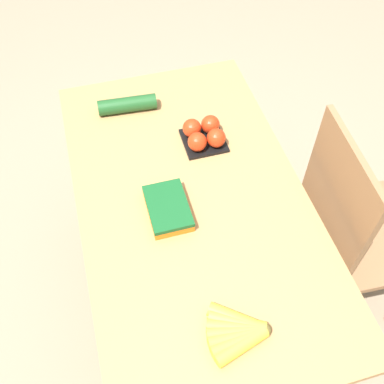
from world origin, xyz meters
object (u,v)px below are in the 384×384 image
banana_bunch (238,332)px  carrot_bag (168,208)px  cucumber_near (127,105)px  tomato_pack (204,134)px  chair (352,232)px

banana_bunch → carrot_bag: (-0.41, -0.08, 0.00)m
banana_bunch → carrot_bag: carrot_bag is taller
cucumber_near → carrot_bag: bearing=3.9°
carrot_bag → tomato_pack: bearing=143.5°
tomato_pack → cucumber_near: size_ratio=0.67×
banana_bunch → carrot_bag: size_ratio=0.93×
chair → tomato_pack: (-0.35, -0.45, 0.28)m
chair → tomato_pack: size_ratio=6.73×
chair → cucumber_near: 0.93m
banana_bunch → tomato_pack: (-0.67, 0.11, 0.02)m
banana_bunch → chair: bearing=119.4°
tomato_pack → carrot_bag: bearing=-36.5°
tomato_pack → cucumber_near: 0.32m
chair → tomato_pack: 0.64m
chair → banana_bunch: chair is taller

